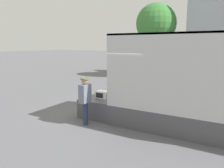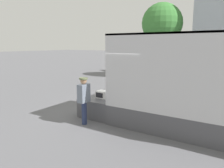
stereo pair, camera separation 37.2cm
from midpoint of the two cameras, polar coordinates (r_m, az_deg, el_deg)
name	(u,v)px [view 1 (the left image)]	position (r m, az deg, el deg)	size (l,w,h in m)	color
ground_plane	(123,115)	(8.79, 1.67, -8.12)	(160.00, 160.00, 0.00)	slate
tailgate_deck	(108,104)	(9.02, -2.21, -5.29)	(1.38, 2.32, 0.71)	#4C4C51
microwave	(103,94)	(8.57, -3.55, -2.74)	(0.51, 0.41, 0.28)	white
portable_generator	(118,88)	(9.35, 0.41, -1.18)	(0.58, 0.50, 0.56)	black
worker_person	(85,96)	(7.58, -8.45, -3.25)	(0.30, 0.44, 1.66)	navy
street_tree	(156,24)	(19.22, 10.87, 15.17)	(3.35, 3.35, 6.18)	brown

